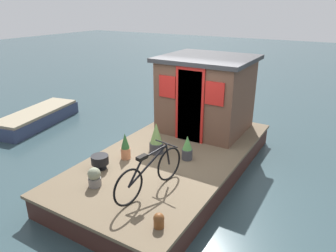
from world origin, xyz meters
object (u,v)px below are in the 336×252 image
potted_plant_mint (125,147)px  potted_plant_ivy (156,139)px  charcoal_grill (100,160)px  dinghy_boat (37,118)px  houseboat_cabin (206,94)px  potted_plant_geranium (94,177)px  potted_plant_basil (187,148)px  bicycle (150,173)px  mooring_bollard (159,220)px

potted_plant_mint → potted_plant_ivy: bearing=-35.9°
potted_plant_ivy → charcoal_grill: (-1.18, 0.57, -0.15)m
dinghy_boat → potted_plant_ivy: bearing=-97.4°
houseboat_cabin → potted_plant_geranium: bearing=171.6°
charcoal_grill → dinghy_boat: (1.82, 4.33, -0.46)m
potted_plant_geranium → potted_plant_ivy: 1.73m
potted_plant_basil → potted_plant_ivy: 0.73m
bicycle → potted_plant_ivy: bicycle is taller
houseboat_cabin → potted_plant_basil: houseboat_cabin is taller
houseboat_cabin → bicycle: size_ratio=1.33×
potted_plant_mint → dinghy_boat: potted_plant_mint is taller
bicycle → charcoal_grill: 1.33m
charcoal_grill → potted_plant_ivy: bearing=-25.8°
bicycle → potted_plant_basil: 1.42m
charcoal_grill → potted_plant_basil: bearing=-45.9°
potted_plant_ivy → dinghy_boat: bearing=82.6°
bicycle → dinghy_boat: 6.01m
charcoal_grill → mooring_bollard: bearing=-114.5°
houseboat_cabin → mooring_bollard: 4.16m
houseboat_cabin → potted_plant_ivy: houseboat_cabin is taller
dinghy_boat → mooring_bollard: bearing=-113.3°
houseboat_cabin → mooring_bollard: bearing=-164.8°
charcoal_grill → mooring_bollard: (-0.89, -1.95, -0.07)m
potted_plant_geranium → potted_plant_mint: (1.14, 0.19, 0.10)m
houseboat_cabin → mooring_bollard: houseboat_cabin is taller
potted_plant_geranium → dinghy_boat: (2.35, 4.68, -0.45)m
houseboat_cabin → potted_plant_ivy: size_ratio=3.12×
potted_plant_geranium → potted_plant_basil: (1.78, -0.94, 0.07)m
mooring_bollard → dinghy_boat: 6.84m
bicycle → potted_plant_mint: bicycle is taller
mooring_bollard → potted_plant_basil: bearing=16.9°
houseboat_cabin → potted_plant_ivy: bearing=170.6°
potted_plant_mint → mooring_bollard: 2.34m
bicycle → potted_plant_geranium: (-0.37, 0.96, -0.19)m
houseboat_cabin → potted_plant_ivy: 1.99m
charcoal_grill → potted_plant_geranium: bearing=-146.4°
potted_plant_ivy → dinghy_boat: (0.64, 4.90, -0.61)m
bicycle → charcoal_grill: (0.16, 1.31, -0.18)m
mooring_bollard → charcoal_grill: bearing=65.5°
potted_plant_mint → mooring_bollard: potted_plant_mint is taller
bicycle → dinghy_boat: bicycle is taller
potted_plant_geranium → potted_plant_basil: 2.02m
potted_plant_ivy → potted_plant_basil: bearing=-84.2°
bicycle → potted_plant_geranium: size_ratio=4.62×
potted_plant_ivy → potted_plant_mint: 0.70m
potted_plant_mint → potted_plant_basil: bearing=-60.6°
potted_plant_geranium → bicycle: bearing=-68.9°
houseboat_cabin → charcoal_grill: 3.26m
houseboat_cabin → dinghy_boat: bearing=103.2°
houseboat_cabin → mooring_bollard: (-3.93, -1.07, -0.83)m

